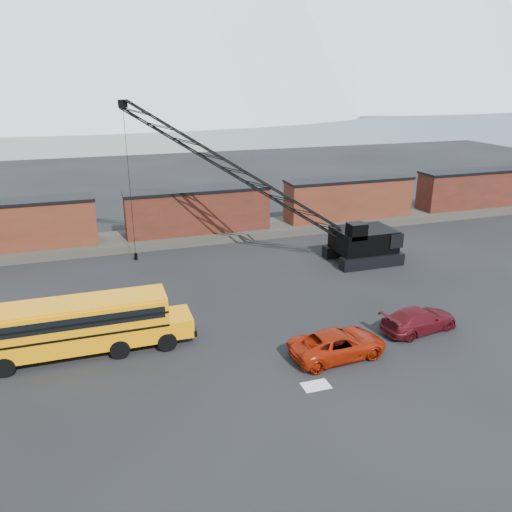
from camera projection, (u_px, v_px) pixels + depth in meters
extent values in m
plane|color=black|center=(279.00, 349.00, 28.56)|extent=(160.00, 160.00, 0.00)
cube|color=white|center=(98.00, 82.00, 328.68)|extent=(800.00, 80.00, 24.00)
cube|color=#403C34|center=(199.00, 235.00, 48.13)|extent=(120.00, 5.00, 0.70)
cube|color=#4D1E16|center=(14.00, 226.00, 42.65)|extent=(13.50, 2.90, 4.00)
cube|color=black|center=(10.00, 202.00, 41.96)|extent=(13.70, 3.10, 0.25)
cube|color=black|center=(69.00, 240.00, 44.46)|extent=(2.20, 2.40, 0.60)
cube|color=#571D18|center=(198.00, 211.00, 47.33)|extent=(13.50, 2.90, 4.00)
cube|color=black|center=(197.00, 190.00, 46.64)|extent=(13.70, 3.10, 0.25)
cube|color=black|center=(154.00, 232.00, 46.68)|extent=(2.20, 2.40, 0.60)
cube|color=black|center=(240.00, 224.00, 49.14)|extent=(2.20, 2.40, 0.60)
cube|color=#4D1E16|center=(349.00, 199.00, 52.01)|extent=(13.50, 2.90, 4.00)
cube|color=black|center=(350.00, 179.00, 51.32)|extent=(13.70, 3.10, 0.25)
cube|color=black|center=(311.00, 218.00, 51.36)|extent=(2.20, 2.40, 0.60)
cube|color=black|center=(382.00, 212.00, 53.82)|extent=(2.20, 2.40, 0.60)
cube|color=#571D18|center=(475.00, 189.00, 56.69)|extent=(13.50, 2.90, 4.00)
cube|color=black|center=(477.00, 171.00, 56.00)|extent=(13.70, 3.10, 0.25)
cube|color=black|center=(442.00, 206.00, 56.04)|extent=(2.20, 2.40, 0.60)
cube|color=black|center=(502.00, 201.00, 58.49)|extent=(2.20, 2.40, 0.60)
cube|color=silver|center=(316.00, 386.00, 25.13)|extent=(1.40, 0.90, 0.02)
cube|color=orange|center=(75.00, 325.00, 27.40)|extent=(10.00, 2.50, 2.50)
cube|color=orange|center=(177.00, 322.00, 29.28)|extent=(1.60, 2.30, 1.10)
cube|color=orange|center=(72.00, 304.00, 26.96)|extent=(10.00, 2.30, 0.18)
cube|color=black|center=(73.00, 324.00, 26.04)|extent=(9.60, 0.05, 0.65)
cube|color=black|center=(74.00, 305.00, 28.29)|extent=(9.60, 0.05, 0.65)
cube|color=black|center=(192.00, 325.00, 29.63)|extent=(0.15, 2.45, 0.35)
cylinder|color=black|center=(4.00, 367.00, 25.74)|extent=(1.10, 0.35, 1.10)
cylinder|color=black|center=(10.00, 346.00, 27.80)|extent=(1.10, 0.35, 1.10)
cylinder|color=black|center=(120.00, 349.00, 27.44)|extent=(1.10, 0.35, 1.10)
cylinder|color=black|center=(117.00, 330.00, 29.50)|extent=(1.10, 0.35, 1.10)
cylinder|color=black|center=(167.00, 342.00, 28.20)|extent=(1.10, 0.35, 1.10)
cylinder|color=black|center=(161.00, 324.00, 30.26)|extent=(1.10, 0.35, 1.10)
imported|color=#9F1D07|center=(338.00, 344.00, 27.54)|extent=(5.69, 2.96, 1.53)
imported|color=#4E0E15|center=(419.00, 319.00, 30.40)|extent=(5.33, 2.80, 1.47)
cube|color=black|center=(372.00, 261.00, 40.68)|extent=(5.50, 1.00, 1.00)
cube|color=black|center=(353.00, 249.00, 43.55)|extent=(5.50, 1.00, 1.00)
cube|color=black|center=(363.00, 239.00, 41.64)|extent=(4.80, 3.60, 1.80)
cube|color=black|center=(385.00, 235.00, 42.16)|extent=(1.20, 3.80, 1.20)
cube|color=black|center=(357.00, 231.00, 39.75)|extent=(1.40, 1.20, 1.30)
cube|color=black|center=(360.00, 233.00, 39.26)|extent=(1.20, 0.06, 0.90)
cube|color=black|center=(123.00, 104.00, 38.08)|extent=(0.70, 0.50, 0.60)
cylinder|color=black|center=(130.00, 186.00, 40.23)|extent=(0.04, 0.04, 12.46)
cube|color=black|center=(136.00, 256.00, 42.27)|extent=(0.25, 0.25, 0.50)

